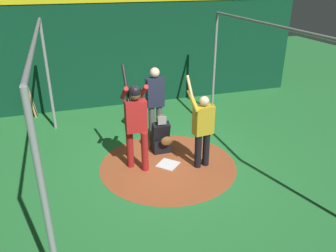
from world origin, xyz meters
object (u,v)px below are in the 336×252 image
at_px(umpire, 155,100).
at_px(bat_rack, 30,100).
at_px(visitor, 203,127).
at_px(catcher, 161,137).
at_px(baseball_0, 200,161).
at_px(batter, 136,119).
at_px(home_plate, 168,164).

bearing_deg(umpire, bat_rack, -130.51).
bearing_deg(visitor, catcher, -151.43).
distance_m(visitor, baseball_0, 0.90).
height_order(batter, visitor, batter).
bearing_deg(catcher, umpire, 175.20).
bearing_deg(baseball_0, umpire, -156.94).
bearing_deg(catcher, baseball_0, 40.19).
xyz_separation_m(visitor, bat_rack, (-4.20, -3.68, -0.45)).
xyz_separation_m(home_plate, bat_rack, (-3.95, -2.99, 0.48)).
bearing_deg(home_plate, umpire, 176.03).
xyz_separation_m(batter, umpire, (-1.23, 0.76, -0.10)).
height_order(home_plate, umpire, umpire).
relative_size(home_plate, baseball_0, 5.68).
xyz_separation_m(home_plate, batter, (-0.08, -0.67, 1.15)).
bearing_deg(baseball_0, home_plate, -101.22).
height_order(batter, catcher, batter).
bearing_deg(home_plate, catcher, 176.85).
bearing_deg(baseball_0, batter, -99.30).
bearing_deg(catcher, bat_rack, -137.39).
distance_m(home_plate, bat_rack, 4.98).
distance_m(batter, visitor, 1.42).
distance_m(catcher, visitor, 1.25).
xyz_separation_m(batter, catcher, (-0.57, 0.71, -0.79)).
xyz_separation_m(umpire, bat_rack, (-2.63, -3.08, -0.58)).
relative_size(umpire, bat_rack, 1.79).
bearing_deg(batter, umpire, 148.32).
bearing_deg(bat_rack, baseball_0, 42.15).
bearing_deg(batter, baseball_0, 80.70).
distance_m(umpire, visitor, 1.68).
bearing_deg(batter, visitor, 76.16).
bearing_deg(visitor, bat_rack, -145.90).
distance_m(visitor, bat_rack, 5.60).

